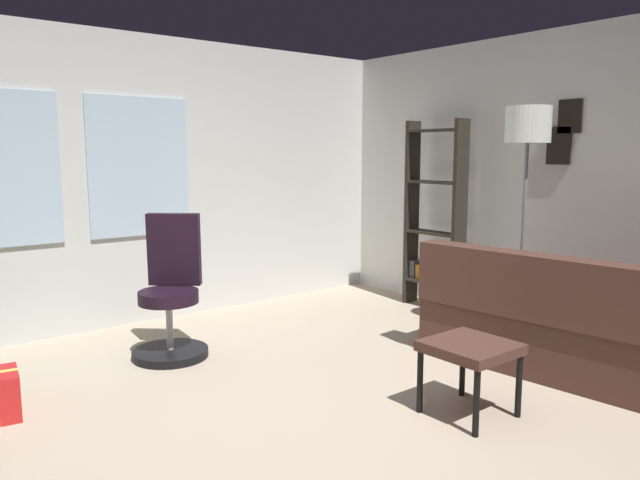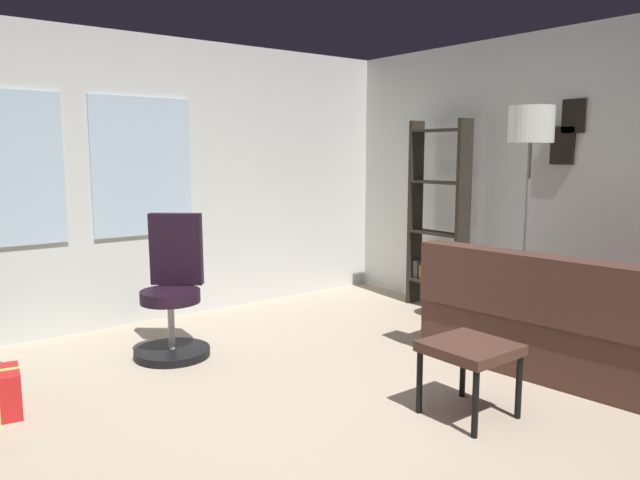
% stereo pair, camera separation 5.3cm
% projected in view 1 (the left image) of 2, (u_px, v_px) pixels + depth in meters
% --- Properties ---
extents(ground_plane, '(5.56, 5.43, 0.10)m').
position_uv_depth(ground_plane, '(322.00, 441.00, 3.34)').
color(ground_plane, '#B5A38C').
extents(wall_back_with_windows, '(5.56, 0.12, 2.53)m').
position_uv_depth(wall_back_with_windows, '(120.00, 181.00, 5.27)').
color(wall_back_with_windows, silver).
rests_on(wall_back_with_windows, ground_plane).
extents(wall_right_with_frames, '(0.12, 5.43, 2.53)m').
position_uv_depth(wall_right_with_frames, '(595.00, 184.00, 4.90)').
color(wall_right_with_frames, silver).
rests_on(wall_right_with_frames, ground_plane).
extents(couch, '(1.59, 1.79, 0.85)m').
position_uv_depth(couch, '(570.00, 325.00, 4.34)').
color(couch, '#492D24').
rests_on(couch, ground_plane).
extents(footstool, '(0.45, 0.46, 0.44)m').
position_uv_depth(footstool, '(470.00, 352.00, 3.51)').
color(footstool, '#492D24').
rests_on(footstool, ground_plane).
extents(office_chair, '(0.58, 0.59, 1.06)m').
position_uv_depth(office_chair, '(171.00, 301.00, 4.56)').
color(office_chair, black).
rests_on(office_chair, ground_plane).
extents(bookshelf, '(0.18, 0.64, 1.82)m').
position_uv_depth(bookshelf, '(435.00, 227.00, 5.91)').
color(bookshelf, '#29241D').
rests_on(bookshelf, ground_plane).
extents(floor_lamp, '(0.35, 0.35, 1.87)m').
position_uv_depth(floor_lamp, '(527.00, 143.00, 4.72)').
color(floor_lamp, slate).
rests_on(floor_lamp, ground_plane).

